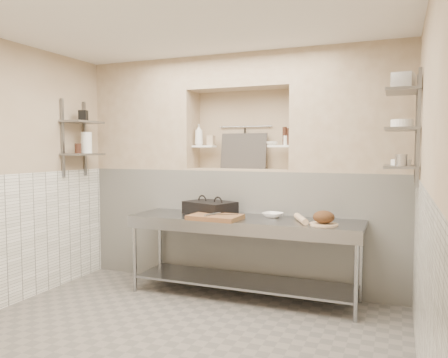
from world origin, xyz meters
The scene contains 48 objects.
floor centered at (0.00, 0.00, -0.05)m, with size 4.00×3.90×0.10m, color #6A645E.
ceiling centered at (0.00, 0.00, 2.85)m, with size 4.00×3.90×0.10m, color silver.
wall_left centered at (-2.05, 0.00, 1.40)m, with size 0.10×3.90×2.80m, color tan.
wall_right centered at (2.05, 0.00, 1.40)m, with size 0.10×3.90×2.80m, color tan.
wall_back centered at (0.00, 2.00, 1.40)m, with size 4.00×0.10×2.80m, color tan.
backwall_lower centered at (0.00, 1.75, 0.70)m, with size 4.00×0.40×1.40m, color white.
alcove_sill centered at (0.00, 1.75, 1.41)m, with size 1.30×0.40×0.02m, color tan.
backwall_pillar_left centered at (-1.33, 1.75, 2.10)m, with size 1.35×0.40×1.40m, color tan.
backwall_pillar_right centered at (1.33, 1.75, 2.10)m, with size 1.35×0.40×1.40m, color tan.
backwall_header centered at (0.00, 1.75, 2.60)m, with size 1.30×0.40×0.40m, color tan.
wainscot_left centered at (-1.99, 0.00, 0.70)m, with size 0.02×3.90×1.40m, color white.
wainscot_right centered at (1.99, 0.00, 0.70)m, with size 0.02×3.90×1.40m, color white.
alcove_shelf_left centered at (-0.50, 1.75, 1.70)m, with size 0.28×0.16×0.03m, color white.
alcove_shelf_right centered at (0.50, 1.75, 1.70)m, with size 0.28×0.16×0.03m, color white.
utensil_rail centered at (0.00, 1.92, 1.95)m, with size 0.02×0.02×0.70m, color gray.
hanging_steel centered at (0.00, 1.90, 1.78)m, with size 0.02×0.02×0.30m, color black.
splash_panel centered at (0.00, 1.85, 1.64)m, with size 0.60×0.02×0.45m, color #383330.
shelf_rail_left_a centered at (-1.98, 1.25, 1.80)m, with size 0.03×0.03×0.95m, color slate.
shelf_rail_left_b centered at (-1.98, 0.85, 1.80)m, with size 0.03×0.03×0.95m, color slate.
wall_shelf_left_lower centered at (-1.84, 1.05, 1.60)m, with size 0.30×0.50×0.03m, color slate.
wall_shelf_left_upper centered at (-1.84, 1.05, 2.00)m, with size 0.30×0.50×0.03m, color slate.
shelf_rail_right_a centered at (1.98, 1.25, 1.85)m, with size 0.03×0.03×1.05m, color slate.
shelf_rail_right_b centered at (1.98, 0.85, 1.85)m, with size 0.03×0.03×1.05m, color slate.
wall_shelf_right_lower centered at (1.84, 1.05, 1.50)m, with size 0.30×0.50×0.03m, color slate.
wall_shelf_right_mid centered at (1.84, 1.05, 1.85)m, with size 0.30×0.50×0.03m, color slate.
wall_shelf_right_upper centered at (1.84, 1.05, 2.20)m, with size 0.30×0.50×0.03m, color slate.
prep_table centered at (0.23, 1.18, 0.64)m, with size 2.60×0.70×0.90m.
panini_press centered at (-0.23, 1.31, 0.97)m, with size 0.65×0.57×0.15m.
cutting_board centered at (-0.02, 0.99, 0.92)m, with size 0.55×0.38×0.05m, color brown.
knife_blade centered at (0.07, 1.04, 0.95)m, with size 0.29×0.03×0.01m, color gray.
tongs centered at (-0.05, 0.97, 0.96)m, with size 0.03×0.03×0.28m, color gray.
mixing_bowl centered at (0.52, 1.35, 0.93)m, with size 0.22×0.22×0.05m, color white.
rolling_pin centered at (0.88, 1.17, 0.93)m, with size 0.07×0.07×0.43m, color #C6B18A.
bread_board centered at (1.13, 1.06, 0.91)m, with size 0.29×0.29×0.02m, color #C6B18A.
bread_loaf centered at (1.13, 1.06, 0.98)m, with size 0.22×0.22×0.13m, color #4C2D19.
bottle_soap centered at (-0.56, 1.73, 1.85)m, with size 0.10×0.11×0.27m, color white.
jar_alcove centered at (-0.42, 1.79, 1.78)m, with size 0.08×0.08×0.13m, color tan.
bowl_alcove centered at (0.40, 1.73, 1.73)m, with size 0.14×0.14×0.04m, color white.
condiment_a centered at (0.59, 1.75, 1.81)m, with size 0.05×0.05×0.20m, color black.
condiment_b centered at (0.56, 1.73, 1.82)m, with size 0.05×0.05×0.21m, color black.
condiment_c centered at (0.56, 1.74, 1.77)m, with size 0.06×0.06×0.11m, color white.
jug_left centered at (-1.84, 1.12, 1.74)m, with size 0.13×0.13×0.26m, color white.
jar_left centered at (-1.84, 0.96, 1.67)m, with size 0.08×0.08×0.12m, color black.
box_left_upper centered at (-1.84, 1.07, 2.08)m, with size 0.10×0.10×0.13m, color black.
bowl_right centered at (1.84, 1.12, 1.54)m, with size 0.18×0.18×0.06m, color white.
canister_right centered at (1.84, 0.86, 1.57)m, with size 0.11×0.11×0.11m, color gray.
bowl_right_mid centered at (1.84, 1.03, 1.90)m, with size 0.20×0.20×0.07m, color white.
basket_right centered at (1.84, 0.98, 2.28)m, with size 0.18×0.22×0.14m, color gray.
Camera 1 is at (1.82, -3.35, 1.66)m, focal length 35.00 mm.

